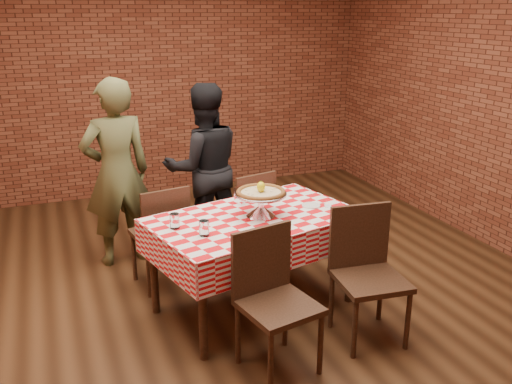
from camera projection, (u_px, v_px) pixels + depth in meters
ground at (228, 300)px, 4.45m from camera, size 6.00×6.00×0.00m
back_wall at (147, 76)px, 6.64m from camera, size 5.50×0.00×5.50m
table at (254, 263)px, 4.25m from camera, size 1.67×1.23×0.75m
tablecloth at (254, 232)px, 4.17m from camera, size 1.71×1.28×0.26m
pizza_stand at (261, 205)px, 4.11m from camera, size 0.49×0.49×0.17m
pizza at (261, 193)px, 4.08m from camera, size 0.46×0.46×0.03m
lemon at (261, 187)px, 4.07m from camera, size 0.08×0.08×0.08m
water_glass_left at (204, 228)px, 3.76m from camera, size 0.08×0.08×0.11m
water_glass_right at (175, 221)px, 3.88m from camera, size 0.08×0.08×0.11m
side_plate at (311, 205)px, 4.33m from camera, size 0.18×0.18×0.01m
sweetener_packet_a at (328, 207)px, 4.31m from camera, size 0.06×0.06×0.00m
sweetener_packet_b at (328, 205)px, 4.35m from camera, size 0.06×0.04×0.00m
condiment_caddy at (242, 195)px, 4.38m from camera, size 0.12×0.11×0.13m
chair_near_left at (279, 305)px, 3.47m from camera, size 0.52×0.52×0.92m
chair_near_right at (371, 278)px, 3.81m from camera, size 0.49×0.49×0.93m
chair_far_left at (159, 235)px, 4.59m from camera, size 0.47×0.47×0.89m
chair_far_right at (245, 217)px, 4.99m from camera, size 0.49×0.49×0.88m
diner_olive at (117, 173)px, 4.89m from camera, size 0.67×0.49×1.69m
diner_black at (204, 168)px, 5.23m from camera, size 0.79×0.63×1.59m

